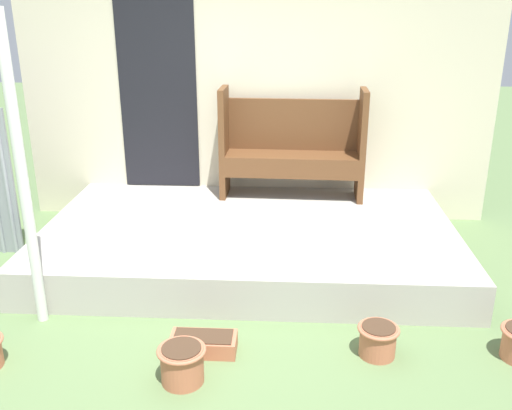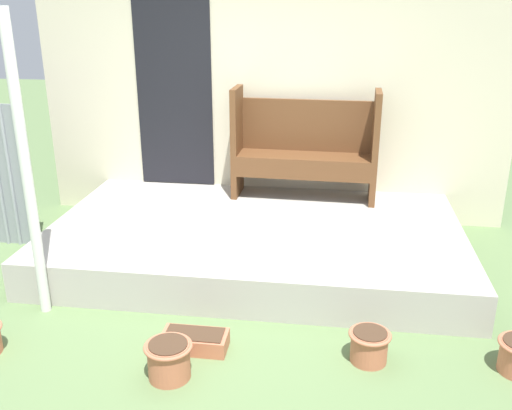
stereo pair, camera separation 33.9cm
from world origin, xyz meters
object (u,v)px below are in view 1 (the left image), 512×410
(bench, at_px, (292,143))
(flower_pot_right, at_px, (378,339))
(flower_pot_middle, at_px, (182,363))
(planter_box_rect, at_px, (203,343))
(support_post, at_px, (22,178))

(bench, bearing_deg, flower_pot_right, -74.14)
(flower_pot_middle, distance_m, flower_pot_right, 1.31)
(flower_pot_middle, height_order, planter_box_rect, flower_pot_middle)
(support_post, height_order, flower_pot_right, support_post)
(flower_pot_middle, xyz_separation_m, flower_pot_right, (1.26, 0.35, -0.01))
(support_post, relative_size, flower_pot_right, 7.89)
(flower_pot_right, bearing_deg, bench, 104.22)
(flower_pot_middle, bearing_deg, flower_pot_right, 15.54)
(bench, xyz_separation_m, planter_box_rect, (-0.59, -2.33, -0.83))
(support_post, bearing_deg, flower_pot_middle, -29.49)
(support_post, distance_m, planter_box_rect, 1.68)
(flower_pot_right, height_order, planter_box_rect, flower_pot_right)
(flower_pot_right, bearing_deg, support_post, 172.62)
(flower_pot_middle, bearing_deg, support_post, 150.51)
(flower_pot_right, distance_m, planter_box_rect, 1.18)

